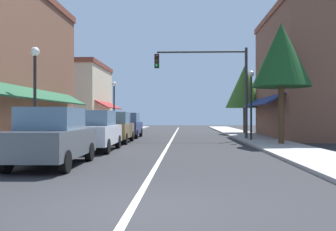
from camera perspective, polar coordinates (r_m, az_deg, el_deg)
name	(u,v)px	position (r m, az deg, el deg)	size (l,w,h in m)	color
ground_plane	(172,140)	(23.81, 0.58, -3.80)	(80.00, 80.00, 0.00)	#28282B
sidewalk_left	(89,138)	(24.63, -12.34, -3.53)	(2.60, 56.00, 0.12)	#A39E99
sidewalk_right	(256,139)	(24.24, 13.71, -3.59)	(2.60, 56.00, 0.12)	#A39E99
lane_center_stripe	(172,140)	(23.81, 0.58, -3.79)	(0.14, 52.00, 0.01)	silver
storefront_right_block	(303,75)	(27.18, 20.38, 5.96)	(5.90, 10.20, 8.81)	brown
storefront_far_left	(74,98)	(35.38, -14.57, 2.62)	(6.94, 8.20, 6.45)	beige
parked_car_nearest_left	(53,137)	(11.50, -17.67, -3.28)	(1.87, 4.14, 1.77)	#4C5156
parked_car_second_left	(95,131)	(16.19, -11.41, -2.38)	(1.85, 4.13, 1.77)	silver
parked_car_third_left	(115,127)	(21.07, -8.32, -1.87)	(1.85, 4.13, 1.77)	brown
parked_car_far_left	(128,125)	(26.12, -6.35, -1.55)	(1.81, 4.12, 1.77)	navy
traffic_signal_mast_arm	(214,76)	(23.66, 7.25, 6.13)	(5.98, 0.50, 5.93)	#333333
street_lamp_left_near	(35,81)	(15.51, -20.16, 5.12)	(0.36, 0.36, 4.29)	black
street_lamp_right_mid	(251,93)	(22.23, 12.91, 3.46)	(0.36, 0.36, 4.25)	black
street_lamp_left_far	(114,99)	(29.57, -8.46, 2.63)	(0.36, 0.36, 4.32)	black
tree_right_near	(281,55)	(19.82, 17.33, 8.99)	(3.00, 3.00, 6.34)	#4C331E
tree_right_far	(245,87)	(32.08, 11.97, 4.45)	(3.33, 3.33, 5.94)	#4C331E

